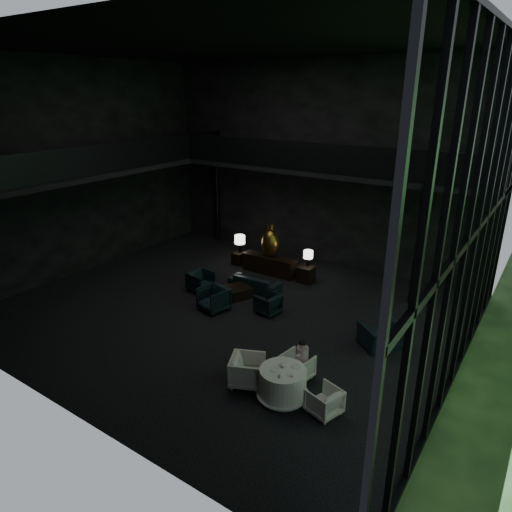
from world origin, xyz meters
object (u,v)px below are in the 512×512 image
Objects in this scene: side_table_right at (306,274)px; window_armchair at (382,332)px; lounge_armchair_south at (213,297)px; bronze_urn at (271,242)px; table_lamp_right at (308,255)px; sofa at (255,281)px; dining_chair_north at (297,366)px; coffee_table at (238,292)px; dining_table at (283,385)px; console at (269,265)px; child at (303,351)px; side_table_left at (239,258)px; lounge_armchair_east at (268,304)px; table_lamp_left at (240,240)px; dining_chair_west at (247,369)px; dining_chair_east at (324,401)px; lounge_armchair_west at (201,280)px.

side_table_right is 0.54× the size of window_armchair.
side_table_right is 4.03m from lounge_armchair_south.
bronze_urn is 1.36× the size of lounge_armchair_south.
table_lamp_right is 2.26m from sofa.
bronze_urn is 1.89× the size of dining_chair_north.
dining_chair_north is (4.13, -1.76, -0.13)m from lounge_armchair_south.
coffee_table is at bearing -118.59° from side_table_right.
bronze_urn is at bearing 124.70° from dining_table.
console is 1.65m from sofa.
lounge_armchair_south is at bearing -14.97° from dining_chair_north.
dining_table is 1.02m from child.
lounge_armchair_south is at bearing 80.36° from sofa.
window_armchair reaches higher than side_table_left.
bronze_urn is 3.58m from lounge_armchair_east.
bronze_urn reaches higher than table_lamp_left.
table_lamp_left is at bearing -43.00° from child.
table_lamp_right is 0.69× the size of dining_chair_west.
side_table_left is 3.20m from side_table_right.
child is at bearing -43.00° from table_lamp_left.
sofa is 2.11m from lounge_armchair_south.
lounge_armchair_east is at bearing -41.74° from side_table_left.
side_table_right is at bearing -168.44° from lounge_armchair_east.
dining_chair_east is at bearing -42.61° from table_lamp_left.
side_table_left is 0.72× the size of dining_chair_north.
lounge_armchair_east is 3.65m from child.
lounge_armchair_south is at bearing -91.97° from coffee_table.
side_table_left is 0.74× the size of lounge_armchair_east.
bronze_urn is at bearing -80.42° from window_armchair.
dining_chair_north is at bearing -64.27° from table_lamp_right.
console is at bearing -140.21° from lounge_armchair_east.
side_table_left is 3.16m from coffee_table.
table_lamp_left is (-1.60, 0.25, 0.66)m from console.
table_lamp_left is 0.83× the size of dining_chair_west.
table_lamp_left reaches higher than sofa.
console is at bearing 125.07° from dining_table.
dining_chair_west is 1.43m from child.
dining_chair_north is at bearing -9.83° from lounge_armchair_south.
dining_table is 1.44× the size of dining_chair_west.
coffee_table is at bearing 74.21° from sofa.
table_lamp_right is at bearing -90.09° from window_armchair.
child reaches higher than lounge_armchair_west.
dining_table is at bearing -110.85° from dining_chair_west.
window_armchair reaches higher than lounge_armchair_south.
dining_chair_west is at bearing -176.80° from dining_table.
lounge_armchair_west is 0.74× the size of window_armchair.
table_lamp_right reaches higher than side_table_right.
table_lamp_right is 6.81m from dining_chair_west.
lounge_armchair_west is 7.49m from dining_chair_east.
lounge_armchair_west is (0.45, -3.02, -0.60)m from table_lamp_left.
window_armchair is at bearing -37.31° from table_lamp_right.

